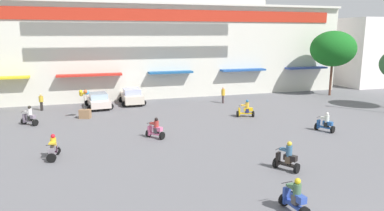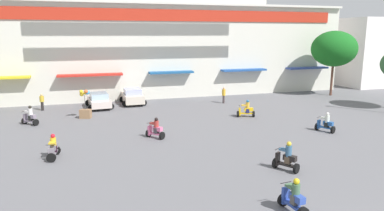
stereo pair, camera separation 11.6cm
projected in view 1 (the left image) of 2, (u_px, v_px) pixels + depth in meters
The scene contains 16 objects.
ground_plane at pixel (231, 143), 23.12m from camera, with size 128.00×128.00×0.00m, color slate.
colonial_building at pixel (156, 25), 43.52m from camera, with size 42.95×17.98×19.24m.
flank_building_right at pixel (369, 52), 49.84m from camera, with size 10.66×9.06×9.09m.
plaza_tree_1 at pixel (333, 49), 40.02m from camera, with size 5.18×4.84×7.37m.
parked_car_0 at pixel (98, 100), 33.99m from camera, with size 2.64×4.27×1.45m.
parked_car_1 at pixel (132, 96), 35.75m from camera, with size 2.49×3.86×1.56m.
scooter_rider_2 at pixel (295, 198), 14.01m from camera, with size 0.65×1.42×1.51m.
scooter_rider_3 at pixel (53, 149), 20.15m from camera, with size 0.70×1.48×1.43m.
scooter_rider_4 at pixel (29, 117), 27.51m from camera, with size 1.37×1.30×1.56m.
scooter_rider_5 at pixel (287, 158), 18.37m from camera, with size 1.14×1.41×1.60m.
scooter_rider_6 at pixel (246, 110), 30.25m from camera, with size 1.57×0.92×1.51m.
scooter_rider_8 at pixel (155, 130), 24.06m from camera, with size 1.26×1.33×1.47m.
scooter_rider_9 at pixel (325, 124), 25.72m from camera, with size 1.07×1.45×1.47m.
pedestrian_0 at pixel (41, 101), 32.71m from camera, with size 0.45×0.45×1.57m.
pedestrian_1 at pixel (223, 94), 36.18m from camera, with size 0.51×0.51×1.67m.
balloon_vendor_cart at pixel (85, 107), 29.71m from camera, with size 1.05×0.87×2.48m.
Camera 1 is at (-8.99, -7.42, 7.04)m, focal length 33.00 mm.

